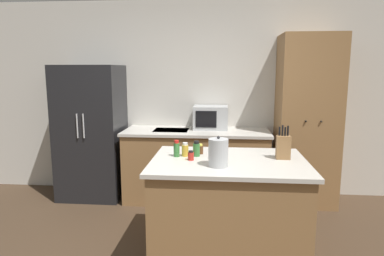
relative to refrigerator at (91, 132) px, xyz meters
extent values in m
cube|color=beige|center=(1.35, 0.35, 0.43)|extent=(7.20, 0.06, 2.60)
cube|color=black|center=(0.00, 0.00, 0.00)|extent=(0.81, 0.65, 1.75)
cylinder|color=silver|center=(-0.04, -0.34, 0.14)|extent=(0.02, 0.02, 0.30)
cylinder|color=silver|center=(0.04, -0.34, 0.14)|extent=(0.02, 0.02, 0.30)
cube|color=olive|center=(1.40, -0.01, -0.43)|extent=(1.82, 0.66, 0.89)
cube|color=beige|center=(1.40, -0.01, 0.03)|extent=(1.86, 0.70, 0.03)
cube|color=#9EA0A3|center=(1.07, -0.01, 0.04)|extent=(0.44, 0.34, 0.01)
cube|color=olive|center=(2.78, 0.03, 0.18)|extent=(0.72, 0.60, 2.12)
sphere|color=black|center=(2.69, -0.29, 0.23)|extent=(0.02, 0.02, 0.02)
sphere|color=black|center=(2.87, -0.29, 0.23)|extent=(0.02, 0.02, 0.02)
cube|color=olive|center=(1.79, -1.39, -0.44)|extent=(1.30, 0.93, 0.88)
cube|color=beige|center=(1.79, -1.39, 0.02)|extent=(1.36, 0.99, 0.03)
cube|color=#B2B5B7|center=(1.57, 0.13, 0.20)|extent=(0.44, 0.35, 0.30)
cube|color=black|center=(1.52, -0.05, 0.20)|extent=(0.26, 0.01, 0.21)
cube|color=olive|center=(2.26, -1.31, 0.14)|extent=(0.12, 0.08, 0.21)
cylinder|color=black|center=(2.23, -1.30, 0.28)|extent=(0.02, 0.02, 0.08)
cylinder|color=black|center=(2.25, -1.31, 0.29)|extent=(0.02, 0.02, 0.09)
cylinder|color=black|center=(2.28, -1.30, 0.28)|extent=(0.02, 0.02, 0.08)
cylinder|color=black|center=(2.30, -1.30, 0.29)|extent=(0.02, 0.02, 0.09)
cylinder|color=#337033|center=(1.49, -1.28, 0.09)|extent=(0.06, 0.06, 0.12)
cylinder|color=black|center=(1.49, -1.28, 0.17)|extent=(0.05, 0.05, 0.03)
cylinder|color=#B2281E|center=(1.46, -1.42, 0.07)|extent=(0.05, 0.05, 0.07)
cylinder|color=black|center=(1.46, -1.42, 0.11)|extent=(0.04, 0.04, 0.02)
cylinder|color=#337033|center=(1.31, -1.31, 0.10)|extent=(0.05, 0.05, 0.12)
cylinder|color=red|center=(1.31, -1.31, 0.17)|extent=(0.04, 0.04, 0.03)
cylinder|color=#563319|center=(1.52, -1.18, 0.07)|extent=(0.06, 0.06, 0.08)
cylinder|color=#E5DB4C|center=(1.52, -1.18, 0.12)|extent=(0.05, 0.05, 0.02)
cylinder|color=gold|center=(1.39, -1.29, 0.09)|extent=(0.06, 0.06, 0.10)
cylinder|color=silver|center=(1.39, -1.29, 0.15)|extent=(0.05, 0.05, 0.02)
cylinder|color=#B2B5B7|center=(1.70, -1.60, 0.15)|extent=(0.16, 0.16, 0.23)
sphere|color=#262628|center=(1.70, -1.60, 0.28)|extent=(0.02, 0.02, 0.02)
camera|label=1|loc=(1.72, -4.31, 0.82)|focal=32.00mm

